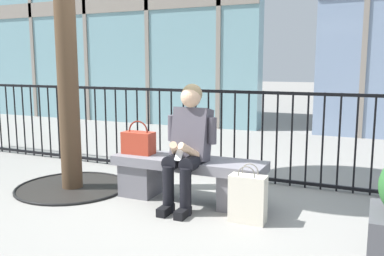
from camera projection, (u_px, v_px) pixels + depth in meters
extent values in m
plane|color=gray|center=(188.00, 201.00, 4.28)|extent=(60.00, 60.00, 0.00)
cube|color=slate|center=(188.00, 163.00, 4.22)|extent=(1.60, 0.44, 0.10)
cube|color=slate|center=(141.00, 178.00, 4.48)|extent=(0.36, 0.37, 0.35)
cube|color=slate|center=(240.00, 191.00, 4.02)|extent=(0.36, 0.37, 0.35)
cylinder|color=black|center=(178.00, 160.00, 4.05)|extent=(0.15, 0.40, 0.15)
cylinder|color=black|center=(168.00, 189.00, 3.91)|extent=(0.11, 0.11, 0.45)
cube|color=black|center=(166.00, 210.00, 3.89)|extent=(0.09, 0.22, 0.08)
cylinder|color=black|center=(194.00, 162.00, 3.98)|extent=(0.15, 0.40, 0.15)
cylinder|color=black|center=(186.00, 192.00, 3.84)|extent=(0.11, 0.11, 0.45)
cube|color=black|center=(183.00, 213.00, 3.81)|extent=(0.09, 0.22, 0.08)
cube|color=#4C4751|center=(192.00, 134.00, 4.11)|extent=(0.36, 0.30, 0.55)
cylinder|color=#4C4751|center=(172.00, 128.00, 4.19)|extent=(0.08, 0.08, 0.26)
cylinder|color=#DBAD89|center=(175.00, 150.00, 3.96)|extent=(0.16, 0.28, 0.20)
cylinder|color=#4C4751|center=(212.00, 131.00, 4.01)|extent=(0.08, 0.08, 0.26)
cylinder|color=#DBAD89|center=(190.00, 151.00, 3.90)|extent=(0.16, 0.28, 0.20)
cube|color=silver|center=(179.00, 154.00, 3.88)|extent=(0.07, 0.10, 0.13)
sphere|color=#DBAD89|center=(191.00, 97.00, 4.03)|extent=(0.20, 0.20, 0.20)
sphere|color=#997F59|center=(192.00, 94.00, 4.06)|extent=(0.20, 0.20, 0.20)
cube|color=#B23823|center=(138.00, 143.00, 4.42)|extent=(0.34, 0.17, 0.24)
torus|color=maroon|center=(138.00, 132.00, 4.40)|extent=(0.24, 0.02, 0.24)
cube|color=beige|center=(248.00, 199.00, 3.67)|extent=(0.33, 0.15, 0.43)
torus|color=slate|center=(247.00, 175.00, 3.58)|extent=(0.16, 0.01, 0.16)
torus|color=slate|center=(250.00, 172.00, 3.68)|extent=(0.16, 0.01, 0.16)
cylinder|color=black|center=(0.00, 118.00, 6.60)|extent=(0.02, 0.02, 1.10)
cylinder|color=black|center=(8.00, 119.00, 6.53)|extent=(0.02, 0.02, 1.10)
cylinder|color=black|center=(16.00, 119.00, 6.46)|extent=(0.02, 0.02, 1.10)
cylinder|color=black|center=(24.00, 120.00, 6.39)|extent=(0.02, 0.02, 1.10)
cylinder|color=black|center=(32.00, 120.00, 6.32)|extent=(0.02, 0.02, 1.10)
cylinder|color=black|center=(41.00, 121.00, 6.25)|extent=(0.02, 0.02, 1.10)
cylinder|color=black|center=(49.00, 122.00, 6.19)|extent=(0.02, 0.02, 1.10)
cylinder|color=black|center=(58.00, 122.00, 6.12)|extent=(0.02, 0.02, 1.10)
cylinder|color=black|center=(67.00, 123.00, 6.05)|extent=(0.02, 0.02, 1.10)
cylinder|color=black|center=(77.00, 124.00, 5.98)|extent=(0.02, 0.02, 1.10)
cylinder|color=black|center=(86.00, 124.00, 5.91)|extent=(0.02, 0.02, 1.10)
cylinder|color=black|center=(96.00, 125.00, 5.84)|extent=(0.02, 0.02, 1.10)
cylinder|color=black|center=(106.00, 126.00, 5.77)|extent=(0.02, 0.02, 1.10)
cylinder|color=black|center=(116.00, 127.00, 5.70)|extent=(0.02, 0.02, 1.10)
cylinder|color=black|center=(127.00, 127.00, 5.63)|extent=(0.02, 0.02, 1.10)
cylinder|color=black|center=(138.00, 128.00, 5.56)|extent=(0.02, 0.02, 1.10)
cylinder|color=black|center=(149.00, 129.00, 5.49)|extent=(0.02, 0.02, 1.10)
cylinder|color=black|center=(160.00, 130.00, 5.42)|extent=(0.02, 0.02, 1.10)
cylinder|color=black|center=(172.00, 131.00, 5.35)|extent=(0.02, 0.02, 1.10)
cylinder|color=black|center=(183.00, 132.00, 5.28)|extent=(0.02, 0.02, 1.10)
cylinder|color=black|center=(196.00, 132.00, 5.21)|extent=(0.02, 0.02, 1.10)
cylinder|color=black|center=(208.00, 133.00, 5.14)|extent=(0.02, 0.02, 1.10)
cylinder|color=black|center=(221.00, 134.00, 5.07)|extent=(0.02, 0.02, 1.10)
cylinder|color=black|center=(234.00, 135.00, 5.00)|extent=(0.02, 0.02, 1.10)
cylinder|color=black|center=(248.00, 136.00, 4.93)|extent=(0.02, 0.02, 1.10)
cylinder|color=black|center=(262.00, 137.00, 4.86)|extent=(0.02, 0.02, 1.10)
cylinder|color=black|center=(277.00, 138.00, 4.79)|extent=(0.02, 0.02, 1.10)
cylinder|color=black|center=(292.00, 139.00, 4.72)|extent=(0.02, 0.02, 1.10)
cylinder|color=black|center=(307.00, 141.00, 4.65)|extent=(0.02, 0.02, 1.10)
cylinder|color=black|center=(323.00, 142.00, 4.58)|extent=(0.02, 0.02, 1.10)
cylinder|color=black|center=(339.00, 143.00, 4.51)|extent=(0.02, 0.02, 1.10)
cylinder|color=black|center=(356.00, 144.00, 4.45)|extent=(0.02, 0.02, 1.10)
cylinder|color=black|center=(373.00, 145.00, 4.38)|extent=(0.02, 0.02, 1.10)
cube|color=black|center=(221.00, 174.00, 5.15)|extent=(9.61, 0.04, 0.04)
cube|color=black|center=(222.00, 91.00, 4.99)|extent=(9.61, 0.04, 0.04)
cylinder|color=black|center=(73.00, 187.00, 4.72)|extent=(1.24, 1.24, 0.01)
torus|color=black|center=(73.00, 187.00, 4.72)|extent=(1.27, 1.27, 0.03)
cylinder|color=#4C3826|center=(66.00, 36.00, 4.47)|extent=(0.23, 0.23, 3.40)
cube|color=gray|center=(56.00, 8.00, 10.44)|extent=(10.53, 0.04, 0.36)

